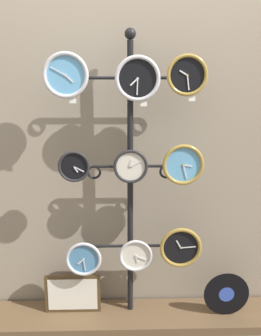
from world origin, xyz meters
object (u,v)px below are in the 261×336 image
at_px(clock_top_center, 138,78).
at_px(clock_bottom_left, 84,259).
at_px(clock_top_left, 66,75).
at_px(clock_bottom_center, 136,255).
at_px(clock_bottom_right, 181,247).
at_px(display_stand, 130,216).
at_px(clock_middle_center, 130,166).
at_px(clock_top_right, 187,75).
at_px(clock_middle_left, 74,166).
at_px(clock_middle_right, 183,165).
at_px(picture_frame, 73,294).
at_px(vinyl_record, 226,294).

relative_size(clock_top_center, clock_bottom_left, 1.14).
distance_m(clock_top_left, clock_bottom_center, 1.24).
bearing_deg(clock_bottom_right, display_stand, 162.18).
height_order(clock_middle_center, clock_bottom_center, clock_middle_center).
bearing_deg(clock_top_right, clock_middle_left, -179.73).
xyz_separation_m(clock_middle_right, clock_bottom_center, (-0.29, 0.02, -0.62)).
bearing_deg(clock_top_right, picture_frame, 173.86).
height_order(clock_top_center, vinyl_record, clock_top_center).
distance_m(clock_middle_left, clock_bottom_left, 0.64).
relative_size(clock_top_left, clock_middle_right, 1.05).
bearing_deg(clock_bottom_center, clock_bottom_right, -2.12).
distance_m(display_stand, clock_middle_right, 0.52).
bearing_deg(clock_top_left, clock_middle_center, 1.69).
height_order(clock_top_center, clock_middle_left, clock_top_center).
height_order(clock_top_right, clock_middle_center, clock_top_right).
bearing_deg(clock_middle_right, clock_top_right, 52.72).
distance_m(clock_bottom_right, vinyl_record, 0.49).
distance_m(clock_middle_left, clock_middle_right, 0.68).
height_order(clock_middle_right, clock_bottom_right, clock_middle_right).
bearing_deg(clock_top_center, picture_frame, 171.24).
bearing_deg(clock_middle_right, picture_frame, 172.93).
relative_size(clock_bottom_center, picture_frame, 0.58).
bearing_deg(clock_top_center, clock_bottom_left, 179.09).
bearing_deg(clock_top_left, clock_bottom_right, -0.93).
xyz_separation_m(clock_top_left, clock_bottom_right, (0.71, -0.01, -1.11)).
bearing_deg(clock_top_right, clock_bottom_right, -156.78).
relative_size(clock_top_center, vinyl_record, 0.87).
bearing_deg(clock_bottom_right, clock_middle_left, -179.94).
relative_size(clock_top_right, clock_middle_left, 1.25).
bearing_deg(clock_bottom_center, clock_middle_right, -3.80).
xyz_separation_m(clock_top_right, clock_middle_right, (-0.01, -0.01, -0.54)).
xyz_separation_m(display_stand, clock_top_left, (-0.38, -0.09, 0.93)).
relative_size(clock_top_left, picture_frame, 0.71).
distance_m(clock_top_right, picture_frame, 1.66).
bearing_deg(clock_middle_right, clock_middle_center, 174.57).
relative_size(clock_bottom_center, vinyl_record, 0.71).
bearing_deg(clock_bottom_center, picture_frame, 170.74).
distance_m(clock_top_center, clock_bottom_center, 1.15).
bearing_deg(clock_bottom_center, clock_middle_left, -178.27).
xyz_separation_m(clock_top_center, clock_bottom_left, (-0.35, 0.01, -1.17)).
relative_size(clock_top_left, clock_bottom_left, 1.14).
relative_size(display_stand, clock_middle_center, 8.96).
bearing_deg(clock_top_right, clock_middle_right, -127.28).
bearing_deg(picture_frame, clock_top_right, -6.14).
height_order(clock_top_center, clock_bottom_left, clock_top_center).
bearing_deg(clock_bottom_right, clock_bottom_left, 178.29).
xyz_separation_m(clock_bottom_center, clock_bottom_right, (0.30, -0.01, 0.06)).
bearing_deg(display_stand, clock_bottom_right, -17.82).
xyz_separation_m(clock_middle_center, clock_bottom_right, (0.33, -0.02, -0.55)).
height_order(clock_bottom_center, clock_bottom_right, clock_bottom_right).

